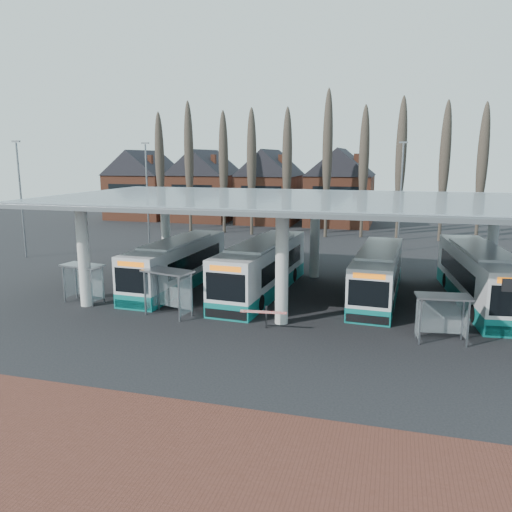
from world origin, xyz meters
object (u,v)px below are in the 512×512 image
(bus_3, at_px, (480,277))
(shelter_2, at_px, (442,308))
(bus_1, at_px, (262,268))
(shelter_0, at_px, (84,275))
(bus_2, at_px, (378,275))
(shelter_1, at_px, (169,282))
(bus_0, at_px, (177,265))

(bus_3, relative_size, shelter_2, 4.75)
(bus_3, height_order, shelter_2, bus_3)
(bus_1, xyz_separation_m, shelter_0, (-9.91, -5.04, 0.11))
(bus_2, relative_size, shelter_2, 4.31)
(bus_1, height_order, shelter_1, bus_1)
(bus_1, height_order, bus_2, bus_1)
(shelter_0, xyz_separation_m, shelter_1, (6.15, -0.98, 0.18))
(bus_1, bearing_deg, bus_2, 9.98)
(bus_0, height_order, shelter_0, bus_0)
(bus_2, height_order, shelter_2, bus_2)
(bus_2, distance_m, shelter_2, 7.84)
(shelter_2, bearing_deg, shelter_1, 172.01)
(bus_3, xyz_separation_m, shelter_1, (-17.14, -7.23, 0.28))
(bus_0, xyz_separation_m, shelter_0, (-3.90, -5.03, 0.20))
(shelter_0, bearing_deg, shelter_2, 5.86)
(bus_0, distance_m, shelter_0, 6.36)
(shelter_2, bearing_deg, bus_0, 152.43)
(bus_0, bearing_deg, bus_1, 2.15)
(bus_2, distance_m, bus_3, 6.03)
(bus_1, xyz_separation_m, shelter_1, (-3.76, -6.02, 0.29))
(shelter_0, bearing_deg, bus_0, 61.59)
(bus_0, xyz_separation_m, shelter_1, (2.26, -6.01, 0.37))
(shelter_1, bearing_deg, bus_2, 45.38)
(bus_2, height_order, shelter_0, bus_2)
(bus_1, relative_size, shelter_0, 4.57)
(bus_3, distance_m, shelter_1, 18.60)
(shelter_1, height_order, shelter_2, shelter_1)
(shelter_0, bearing_deg, bus_2, 28.12)
(shelter_2, bearing_deg, shelter_0, 169.62)
(bus_3, relative_size, shelter_0, 4.61)
(bus_0, distance_m, shelter_2, 17.79)
(bus_0, xyz_separation_m, bus_3, (19.39, 1.23, 0.09))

